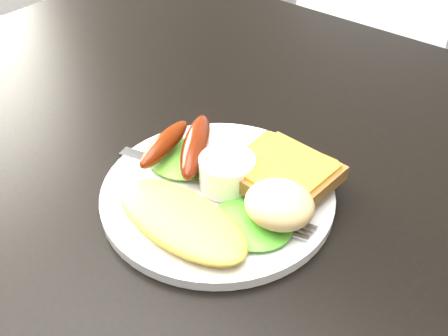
% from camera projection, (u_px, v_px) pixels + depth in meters
% --- Properties ---
extents(dining_table, '(1.20, 0.80, 0.04)m').
position_uv_depth(dining_table, '(286.00, 199.00, 0.55)').
color(dining_table, black).
rests_on(dining_table, ground).
extents(dining_chair, '(0.53, 0.53, 0.06)m').
position_uv_depth(dining_chair, '(326.00, 69.00, 1.33)').
color(dining_chair, tan).
rests_on(dining_chair, ground).
extents(plate, '(0.23, 0.23, 0.01)m').
position_uv_depth(plate, '(218.00, 193.00, 0.51)').
color(plate, white).
rests_on(plate, dining_table).
extents(lettuce_left, '(0.09, 0.09, 0.01)m').
position_uv_depth(lettuce_left, '(184.00, 158.00, 0.54)').
color(lettuce_left, '#5AA32F').
rests_on(lettuce_left, plate).
extents(lettuce_right, '(0.08, 0.07, 0.01)m').
position_uv_depth(lettuce_right, '(252.00, 222.00, 0.47)').
color(lettuce_right, '#2E881A').
rests_on(lettuce_right, plate).
extents(omelette, '(0.15, 0.07, 0.02)m').
position_uv_depth(omelette, '(181.00, 219.00, 0.46)').
color(omelette, '#FFA844').
rests_on(omelette, plate).
extents(sausage_a, '(0.04, 0.09, 0.02)m').
position_uv_depth(sausage_a, '(165.00, 144.00, 0.53)').
color(sausage_a, '#671A06').
rests_on(sausage_a, lettuce_left).
extents(sausage_b, '(0.08, 0.10, 0.03)m').
position_uv_depth(sausage_b, '(196.00, 145.00, 0.53)').
color(sausage_b, '#5C1D00').
rests_on(sausage_b, lettuce_left).
extents(ramekin, '(0.06, 0.06, 0.03)m').
position_uv_depth(ramekin, '(227.00, 172.00, 0.50)').
color(ramekin, white).
rests_on(ramekin, plate).
extents(toast_a, '(0.09, 0.09, 0.01)m').
position_uv_depth(toast_a, '(279.00, 171.00, 0.52)').
color(toast_a, brown).
rests_on(toast_a, plate).
extents(toast_b, '(0.09, 0.09, 0.01)m').
position_uv_depth(toast_b, '(285.00, 175.00, 0.50)').
color(toast_b, brown).
rests_on(toast_b, toast_a).
extents(potato_salad, '(0.07, 0.06, 0.03)m').
position_uv_depth(potato_salad, '(279.00, 204.00, 0.46)').
color(potato_salad, beige).
rests_on(potato_salad, lettuce_right).
extents(fork, '(0.16, 0.05, 0.00)m').
position_uv_depth(fork, '(191.00, 173.00, 0.53)').
color(fork, '#ADAFB7').
rests_on(fork, plate).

